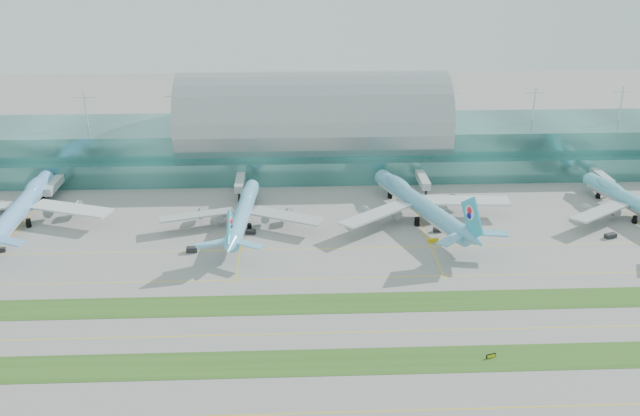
{
  "coord_description": "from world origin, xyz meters",
  "views": [
    {
      "loc": [
        -10.2,
        -181.01,
        103.72
      ],
      "look_at": [
        0.0,
        55.0,
        9.0
      ],
      "focal_mm": 40.0,
      "sensor_mm": 36.0,
      "label": 1
    }
  ],
  "objects_px": {
    "terminal": "(313,136)",
    "airliner_c": "(419,203)",
    "airliner_b": "(243,212)",
    "airliner_d": "(636,203)",
    "taxiway_sign_east": "(491,356)",
    "airliner_a": "(22,206)"
  },
  "relations": [
    {
      "from": "airliner_b",
      "to": "airliner_c",
      "type": "distance_m",
      "value": 65.54
    },
    {
      "from": "airliner_d",
      "to": "taxiway_sign_east",
      "type": "xyz_separation_m",
      "value": [
        -78.6,
        -89.78,
        -5.47
      ]
    },
    {
      "from": "airliner_d",
      "to": "taxiway_sign_east",
      "type": "height_order",
      "value": "airliner_d"
    },
    {
      "from": "terminal",
      "to": "airliner_d",
      "type": "height_order",
      "value": "terminal"
    },
    {
      "from": "airliner_b",
      "to": "taxiway_sign_east",
      "type": "xyz_separation_m",
      "value": [
        68.3,
        -88.27,
        -5.26
      ]
    },
    {
      "from": "terminal",
      "to": "airliner_b",
      "type": "distance_m",
      "value": 74.26
    },
    {
      "from": "terminal",
      "to": "airliner_d",
      "type": "relative_size",
      "value": 4.82
    },
    {
      "from": "airliner_d",
      "to": "taxiway_sign_east",
      "type": "bearing_deg",
      "value": -144.19
    },
    {
      "from": "airliner_b",
      "to": "airliner_d",
      "type": "distance_m",
      "value": 146.91
    },
    {
      "from": "airliner_b",
      "to": "airliner_d",
      "type": "height_order",
      "value": "airliner_d"
    },
    {
      "from": "airliner_c",
      "to": "airliner_d",
      "type": "bearing_deg",
      "value": -19.68
    },
    {
      "from": "airliner_a",
      "to": "airliner_b",
      "type": "xyz_separation_m",
      "value": [
        81.92,
        -7.38,
        -0.84
      ]
    },
    {
      "from": "airliner_a",
      "to": "airliner_d",
      "type": "relative_size",
      "value": 1.11
    },
    {
      "from": "terminal",
      "to": "airliner_c",
      "type": "relative_size",
      "value": 4.38
    },
    {
      "from": "airliner_a",
      "to": "airliner_b",
      "type": "distance_m",
      "value": 82.26
    },
    {
      "from": "airliner_b",
      "to": "airliner_c",
      "type": "bearing_deg",
      "value": 7.44
    },
    {
      "from": "airliner_b",
      "to": "airliner_a",
      "type": "bearing_deg",
      "value": 179.29
    },
    {
      "from": "airliner_c",
      "to": "airliner_a",
      "type": "bearing_deg",
      "value": 160.16
    },
    {
      "from": "terminal",
      "to": "airliner_c",
      "type": "distance_m",
      "value": 75.26
    },
    {
      "from": "airliner_b",
      "to": "taxiway_sign_east",
      "type": "relative_size",
      "value": 25.41
    },
    {
      "from": "terminal",
      "to": "taxiway_sign_east",
      "type": "distance_m",
      "value": 162.25
    },
    {
      "from": "terminal",
      "to": "airliner_a",
      "type": "height_order",
      "value": "terminal"
    }
  ]
}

